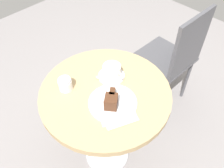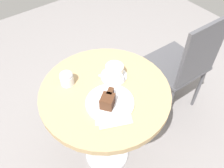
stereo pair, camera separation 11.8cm
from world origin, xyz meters
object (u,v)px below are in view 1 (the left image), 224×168
(teaspoon, at_px, (103,79))
(fork, at_px, (125,109))
(saucer, at_px, (111,76))
(coffee_cup, at_px, (112,71))
(sugar_pot, at_px, (65,83))
(cake_plate, at_px, (113,103))
(cafe_chair, at_px, (175,55))
(cake_slice, at_px, (111,101))
(napkin, at_px, (117,110))

(teaspoon, relative_size, fork, 0.86)
(teaspoon, bearing_deg, saucer, -116.81)
(coffee_cup, relative_size, sugar_pot, 1.69)
(cake_plate, bearing_deg, coffee_cup, 135.34)
(cake_plate, xyz_separation_m, sugar_pot, (-0.24, -0.10, 0.03))
(teaspoon, bearing_deg, cafe_chair, -110.44)
(coffee_cup, distance_m, cafe_chair, 0.63)
(teaspoon, distance_m, cake_slice, 0.18)
(cafe_chair, bearing_deg, teaspoon, -3.21)
(teaspoon, relative_size, cake_plate, 0.47)
(teaspoon, distance_m, cafe_chair, 0.68)
(coffee_cup, bearing_deg, cake_plate, -44.66)
(fork, bearing_deg, napkin, -84.55)
(fork, bearing_deg, cake_plate, -121.31)
(teaspoon, height_order, sugar_pot, sugar_pot)
(coffee_cup, bearing_deg, saucer, -119.28)
(saucer, height_order, fork, fork)
(cake_plate, xyz_separation_m, napkin, (0.04, -0.02, -0.00))
(napkin, xyz_separation_m, sugar_pot, (-0.28, -0.08, 0.04))
(napkin, height_order, cafe_chair, cafe_chair)
(cafe_chair, bearing_deg, coffee_cup, -2.46)
(coffee_cup, relative_size, fork, 0.99)
(cafe_chair, bearing_deg, saucer, -2.62)
(coffee_cup, xyz_separation_m, fork, (0.20, -0.12, -0.03))
(coffee_cup, height_order, teaspoon, coffee_cup)
(saucer, xyz_separation_m, sugar_pot, (-0.11, -0.22, 0.03))
(saucer, relative_size, fork, 1.09)
(fork, bearing_deg, sugar_pot, -109.42)
(teaspoon, height_order, fork, fork)
(saucer, distance_m, sugar_pot, 0.25)
(fork, relative_size, napkin, 0.55)
(napkin, relative_size, sugar_pot, 3.14)
(saucer, distance_m, cake_plate, 0.18)
(cake_slice, height_order, napkin, cake_slice)
(saucer, relative_size, cake_slice, 1.33)
(coffee_cup, bearing_deg, teaspoon, -102.52)
(cafe_chair, bearing_deg, sugar_pot, -8.76)
(coffee_cup, xyz_separation_m, teaspoon, (-0.01, -0.06, -0.03))
(cake_plate, height_order, cafe_chair, cafe_chair)
(cake_plate, bearing_deg, cake_slice, -69.30)
(cake_plate, bearing_deg, cafe_chair, 97.00)
(cafe_chair, relative_size, sugar_pot, 11.52)
(coffee_cup, bearing_deg, fork, -30.87)
(teaspoon, distance_m, fork, 0.22)
(saucer, xyz_separation_m, napkin, (0.18, -0.14, -0.00))
(fork, bearing_deg, teaspoon, -144.74)
(teaspoon, bearing_deg, cake_slice, 134.11)
(cake_slice, bearing_deg, saucer, 134.40)
(saucer, distance_m, cafe_chair, 0.62)
(saucer, xyz_separation_m, cake_slice, (0.14, -0.14, 0.04))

